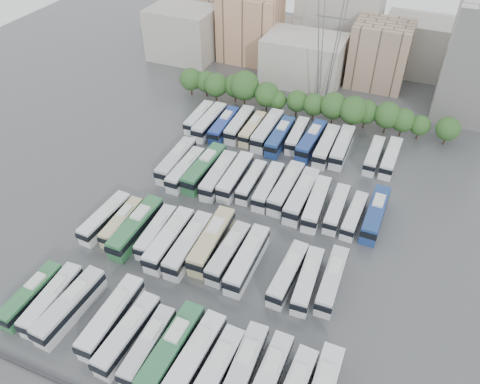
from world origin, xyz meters
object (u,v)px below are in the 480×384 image
at_px(bus_r0_s9, 215,373).
at_px(bus_r3_s3, 239,124).
at_px(bus_r2_s12, 354,215).
at_px(bus_r0_s1, 52,299).
at_px(bus_r0_s4, 112,317).
at_px(bus_r3_s4, 253,128).
at_px(bus_r3_s7, 297,135).
at_px(bus_r2_s7, 268,186).
at_px(bus_r1_s2, 136,227).
at_px(bus_r3_s2, 224,125).
at_px(bus_r2_s1, 176,160).
at_px(bus_r2_s8, 286,188).
at_px(bus_r3_s1, 210,122).
at_px(bus_r3_s6, 280,136).
at_px(bus_r2_s11, 337,208).
at_px(bus_r2_s5, 235,176).
at_px(bus_r0_s5, 128,334).
at_px(bus_r2_s13, 375,214).
at_px(bus_r3_s5, 267,130).
at_px(bus_r1_s5, 189,244).
at_px(bus_r1_s10, 288,273).
at_px(bus_r0_s6, 148,346).
at_px(bus_r2_s6, 251,181).
at_px(bus_r3_s10, 342,147).
at_px(bus_r1_s11, 308,280).
at_px(bus_r3_s13, 391,158).
at_px(apartment_tower, 479,62).
at_px(bus_r0_s2, 70,306).
at_px(bus_r0_s8, 194,358).
at_px(bus_r1_s0, 105,218).
at_px(bus_r1_s3, 156,232).
at_px(bus_r1_s4, 170,239).
at_px(bus_r3_s0, 199,117).
at_px(bus_r3_s8, 311,140).
at_px(electricity_pylon, 330,29).
at_px(bus_r2_s4, 219,175).
at_px(bus_r3_s9, 326,146).
at_px(bus_r2_s3, 204,168).
at_px(bus_r2_s9, 302,195).
at_px(bus_r1_s6, 212,240).
at_px(bus_r1_s8, 247,259).
at_px(bus_r0_s0, 32,295).
at_px(bus_r2_s2, 186,169).
at_px(bus_r0_s7, 172,349).
at_px(bus_r0_s11, 268,379).

relative_size(bus_r0_s9, bus_r3_s3, 1.02).
bearing_deg(bus_r2_s12, bus_r0_s1, -133.87).
height_order(bus_r0_s4, bus_r3_s4, bus_r0_s4).
bearing_deg(bus_r0_s1, bus_r3_s7, 67.68).
height_order(bus_r3_s4, bus_r3_s7, bus_r3_s7).
bearing_deg(bus_r3_s3, bus_r2_s7, -55.01).
relative_size(bus_r0_s9, bus_r1_s2, 0.95).
relative_size(bus_r0_s1, bus_r3_s2, 0.97).
relative_size(bus_r1_s2, bus_r3_s3, 1.08).
height_order(bus_r2_s1, bus_r2_s8, bus_r2_s8).
height_order(bus_r2_s12, bus_r3_s1, bus_r3_s1).
bearing_deg(bus_r3_s6, bus_r2_s11, -47.07).
xyz_separation_m(bus_r2_s12, bus_r3_s7, (-16.72, 20.57, 0.12)).
height_order(bus_r2_s5, bus_r2_s12, bus_r2_s5).
xyz_separation_m(bus_r0_s5, bus_r2_s13, (26.39, 36.82, 0.08)).
distance_m(bus_r3_s3, bus_r3_s5, 6.64).
bearing_deg(bus_r3_s6, bus_r1_s5, -95.00).
height_order(bus_r1_s2, bus_r1_s10, bus_r1_s2).
bearing_deg(bus_r0_s6, bus_r1_s2, 125.17).
height_order(bus_r2_s6, bus_r3_s10, bus_r3_s10).
relative_size(bus_r1_s11, bus_r3_s7, 1.01).
bearing_deg(bus_r3_s13, apartment_tower, 67.18).
height_order(bus_r0_s5, bus_r2_s5, bus_r2_s5).
distance_m(bus_r2_s5, bus_r2_s11, 20.06).
height_order(bus_r0_s2, bus_r1_s11, bus_r0_s2).
relative_size(bus_r2_s12, bus_r2_s13, 0.84).
xyz_separation_m(bus_r0_s8, bus_r1_s2, (-19.94, 17.85, 0.04)).
distance_m(bus_r1_s0, bus_r2_s11, 40.37).
bearing_deg(bus_r1_s3, bus_r3_s5, 77.06).
bearing_deg(bus_r1_s11, bus_r1_s4, 178.88).
bearing_deg(bus_r3_s0, bus_r3_s1, -21.67).
distance_m(bus_r3_s7, bus_r3_s8, 3.60).
relative_size(electricity_pylon, bus_r2_s8, 2.54).
distance_m(bus_r2_s4, bus_r3_s7, 21.85).
distance_m(bus_r0_s4, bus_r2_s12, 43.14).
bearing_deg(bus_r3_s9, bus_r2_s3, -139.82).
distance_m(bus_r0_s4, bus_r2_s9, 38.90).
distance_m(bus_r1_s6, bus_r2_s3, 19.77).
bearing_deg(bus_r1_s8, bus_r0_s0, -145.32).
height_order(bus_r1_s3, bus_r1_s11, bus_r1_s11).
relative_size(electricity_pylon, bus_r3_s4, 3.00).
relative_size(bus_r0_s6, bus_r3_s2, 0.93).
bearing_deg(bus_r0_s8, apartment_tower, 73.33).
height_order(bus_r0_s1, bus_r2_s2, bus_r2_s2).
relative_size(apartment_tower, bus_r0_s7, 1.92).
bearing_deg(bus_r1_s6, bus_r2_s11, 41.84).
bearing_deg(bus_r2_s11, bus_r0_s5, -119.51).
distance_m(bus_r0_s1, bus_r0_s5, 13.27).
xyz_separation_m(bus_r0_s11, bus_r3_s9, (-6.34, 52.90, 0.09)).
relative_size(bus_r1_s2, bus_r3_s9, 1.05).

